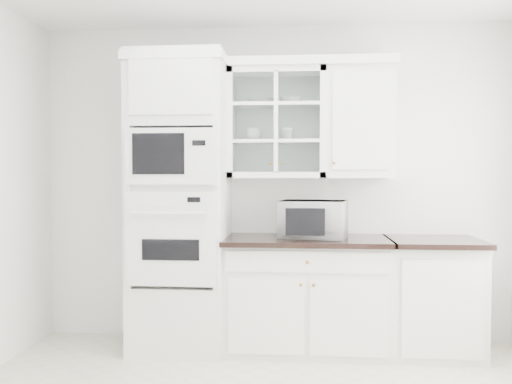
{
  "coord_description": "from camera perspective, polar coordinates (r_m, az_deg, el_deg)",
  "views": [
    {
      "loc": [
        0.23,
        -2.93,
        1.44
      ],
      "look_at": [
        -0.1,
        1.05,
        1.3
      ],
      "focal_mm": 38.0,
      "sensor_mm": 36.0,
      "label": 1
    }
  ],
  "objects": [
    {
      "name": "base_cabinet_run",
      "position": [
        4.48,
        5.35,
        -10.59
      ],
      "size": [
        1.32,
        0.67,
        0.92
      ],
      "color": "white",
      "rests_on": "ground"
    },
    {
      "name": "crown_molding",
      "position": [
        4.59,
        0.85,
        13.26
      ],
      "size": [
        2.14,
        0.38,
        0.07
      ],
      "primitive_type": "cube",
      "color": "white",
      "rests_on": "room_shell"
    },
    {
      "name": "bowl_b",
      "position": [
        4.55,
        3.76,
        9.56
      ],
      "size": [
        0.22,
        0.22,
        0.06
      ],
      "primitive_type": "imported",
      "rotation": [
        0.0,
        0.0,
        0.26
      ],
      "color": "white",
      "rests_on": "upper_cabinet_glass"
    },
    {
      "name": "oven_column",
      "position": [
        4.46,
        -7.96,
        -1.1
      ],
      "size": [
        0.76,
        0.68,
        2.4
      ],
      "color": "white",
      "rests_on": "ground"
    },
    {
      "name": "upper_cabinet_glass",
      "position": [
        4.54,
        2.21,
        7.19
      ],
      "size": [
        0.8,
        0.33,
        0.9
      ],
      "color": "white",
      "rests_on": "room_shell"
    },
    {
      "name": "cup_b",
      "position": [
        4.52,
        3.32,
        6.08
      ],
      "size": [
        0.11,
        0.11,
        0.1
      ],
      "primitive_type": "imported",
      "rotation": [
        0.0,
        0.0,
        0.0
      ],
      "color": "white",
      "rests_on": "upper_cabinet_glass"
    },
    {
      "name": "bowl_a",
      "position": [
        4.57,
        0.5,
        9.5
      ],
      "size": [
        0.25,
        0.25,
        0.05
      ],
      "primitive_type": "imported",
      "rotation": [
        0.0,
        0.0,
        -0.21
      ],
      "color": "white",
      "rests_on": "upper_cabinet_glass"
    },
    {
      "name": "extra_base_cabinet",
      "position": [
        4.61,
        18.1,
        -10.34
      ],
      "size": [
        0.72,
        0.67,
        0.92
      ],
      "color": "white",
      "rests_on": "ground"
    },
    {
      "name": "room_shell",
      "position": [
        3.38,
        0.84,
        7.77
      ],
      "size": [
        4.0,
        3.5,
        2.7
      ],
      "color": "white",
      "rests_on": "ground"
    },
    {
      "name": "upper_cabinet_solid",
      "position": [
        4.56,
        10.79,
        7.14
      ],
      "size": [
        0.55,
        0.33,
        0.9
      ],
      "primitive_type": "cube",
      "color": "white",
      "rests_on": "room_shell"
    },
    {
      "name": "countertop_microwave",
      "position": [
        4.39,
        6.08,
        -2.85
      ],
      "size": [
        0.59,
        0.52,
        0.3
      ],
      "primitive_type": "imported",
      "rotation": [
        0.0,
        0.0,
        2.94
      ],
      "color": "white",
      "rests_on": "base_cabinet_run"
    },
    {
      "name": "cup_a",
      "position": [
        4.54,
        -0.22,
        6.06
      ],
      "size": [
        0.14,
        0.14,
        0.1
      ],
      "primitive_type": "imported",
      "rotation": [
        0.0,
        0.0,
        -0.09
      ],
      "color": "white",
      "rests_on": "upper_cabinet_glass"
    }
  ]
}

